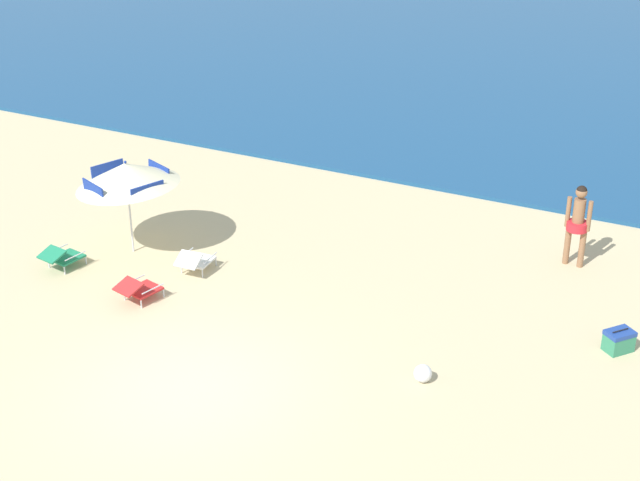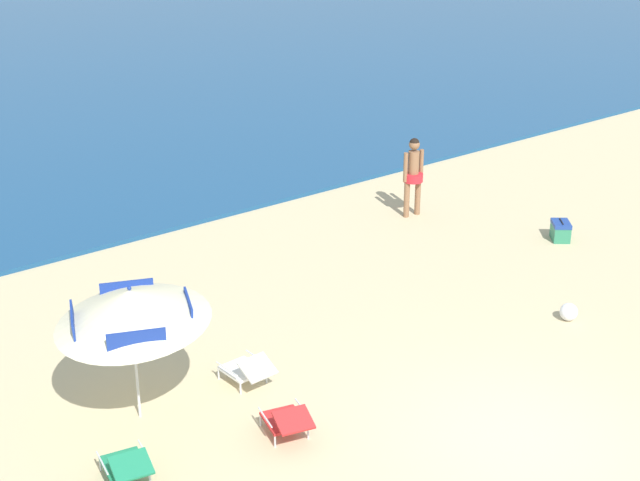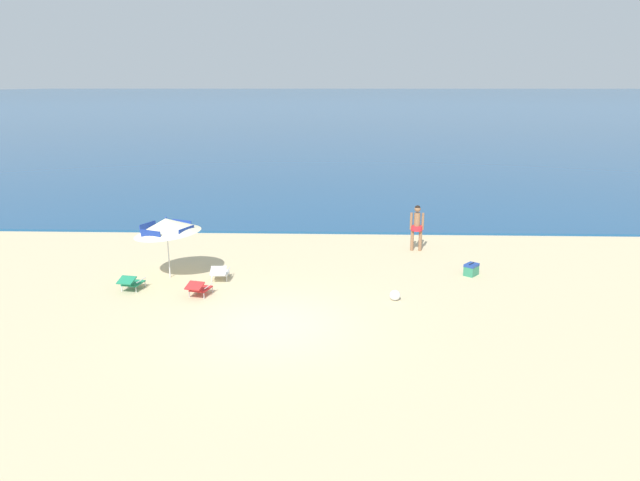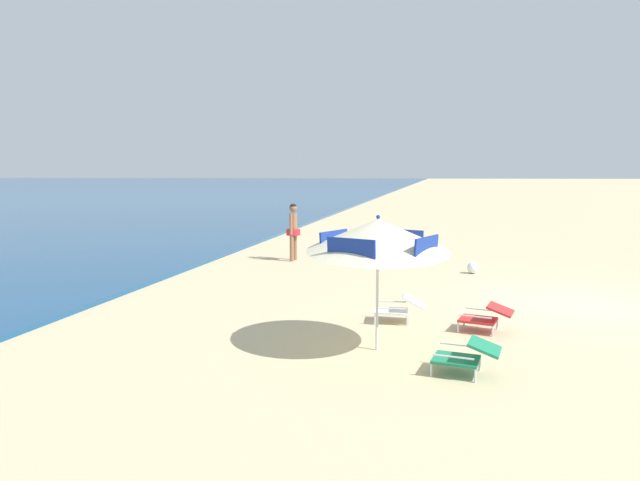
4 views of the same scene
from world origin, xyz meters
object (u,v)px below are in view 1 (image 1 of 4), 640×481
object	(u,v)px
lounge_chair_facing_sea	(195,260)
beach_ball	(423,373)
person_standing_near_shore	(578,220)
cooler_box	(619,341)
beach_umbrella_striped_main	(126,175)
lounge_chair_under_umbrella	(62,256)
lounge_chair_beside_umbrella	(138,289)

from	to	relation	value
lounge_chair_facing_sea	beach_ball	world-z (taller)	lounge_chair_facing_sea
lounge_chair_facing_sea	beach_ball	xyz separation A→B (m)	(5.59, -1.63, -0.12)
beach_ball	person_standing_near_shore	bearing A→B (deg)	76.46
cooler_box	beach_ball	distance (m)	3.70
beach_umbrella_striped_main	cooler_box	size ratio (longest dim) A/B	4.11
cooler_box	person_standing_near_shore	bearing A→B (deg)	116.85
lounge_chair_facing_sea	cooler_box	size ratio (longest dim) A/B	1.52
lounge_chair_facing_sea	beach_ball	bearing A→B (deg)	-16.25
lounge_chair_facing_sea	beach_ball	size ratio (longest dim) A/B	2.92
beach_umbrella_striped_main	beach_ball	distance (m)	7.70
lounge_chair_under_umbrella	lounge_chair_beside_umbrella	world-z (taller)	same
lounge_chair_beside_umbrella	person_standing_near_shore	xyz separation A→B (m)	(7.22, 5.24, 0.76)
lounge_chair_under_umbrella	cooler_box	bearing A→B (deg)	9.70
lounge_chair_beside_umbrella	cooler_box	distance (m)	9.00
person_standing_near_shore	beach_ball	xyz separation A→B (m)	(-1.29, -5.38, -0.88)
beach_ball	lounge_chair_under_umbrella	bearing A→B (deg)	176.03
cooler_box	beach_ball	world-z (taller)	cooler_box
beach_umbrella_striped_main	beach_ball	size ratio (longest dim) A/B	7.91
lounge_chair_under_umbrella	cooler_box	xyz separation A→B (m)	(10.93, 1.87, -0.07)
lounge_chair_under_umbrella	beach_ball	world-z (taller)	lounge_chair_under_umbrella
person_standing_near_shore	beach_ball	size ratio (longest dim) A/B	5.70
lounge_chair_under_umbrella	lounge_chair_facing_sea	distance (m)	2.78
beach_umbrella_striped_main	lounge_chair_beside_umbrella	size ratio (longest dim) A/B	2.56
beach_ball	lounge_chair_beside_umbrella	bearing A→B (deg)	178.71
lounge_chair_facing_sea	cooler_box	distance (m)	8.41
lounge_chair_facing_sea	lounge_chair_under_umbrella	bearing A→B (deg)	-157.51
person_standing_near_shore	cooler_box	distance (m)	3.40
beach_umbrella_striped_main	lounge_chair_beside_umbrella	xyz separation A→B (m)	(1.38, -1.72, -1.50)
person_standing_near_shore	cooler_box	world-z (taller)	person_standing_near_shore
beach_umbrella_striped_main	lounge_chair_under_umbrella	bearing A→B (deg)	-123.44
lounge_chair_beside_umbrella	lounge_chair_facing_sea	world-z (taller)	lounge_chair_facing_sea
cooler_box	beach_umbrella_striped_main	bearing A→B (deg)	-176.68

